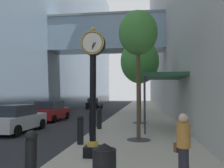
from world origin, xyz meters
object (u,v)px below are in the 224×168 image
at_px(trash_bin, 104,167).
at_px(car_red_far, 51,111).
at_px(car_white_mid, 16,119).
at_px(bollard_fourth, 92,122).
at_px(bollard_fifth, 99,118).
at_px(street_tree_mid_near, 140,62).
at_px(street_tree_near, 138,34).
at_px(car_black_near, 94,104).
at_px(bollard_nearest, 31,156).
at_px(pedestrian_walking, 183,144).
at_px(bollard_third, 80,129).
at_px(street_clock, 93,85).

height_order(trash_bin, car_red_far, car_red_far).
distance_m(car_white_mid, car_red_far, 5.99).
bearing_deg(bollard_fourth, bollard_fifth, 90.00).
xyz_separation_m(street_tree_mid_near, car_red_far, (-7.60, 1.62, -3.89)).
distance_m(bollard_fifth, trash_bin, 9.19).
xyz_separation_m(street_tree_near, car_black_near, (-7.20, 24.41, -4.28)).
height_order(bollard_fourth, car_red_far, car_red_far).
height_order(bollard_fifth, street_tree_mid_near, street_tree_mid_near).
relative_size(trash_bin, car_red_far, 0.24).
relative_size(bollard_nearest, pedestrian_walking, 0.77).
distance_m(bollard_nearest, bollard_third, 4.41).
xyz_separation_m(street_tree_mid_near, car_black_near, (-7.20, 17.93, -3.89)).
bearing_deg(car_white_mid, bollard_fifth, 12.12).
height_order(street_clock, bollard_third, street_clock).
bearing_deg(trash_bin, car_red_far, 116.47).
height_order(bollard_nearest, bollard_fourth, same).
relative_size(bollard_fifth, street_tree_mid_near, 0.20).
bearing_deg(bollard_nearest, pedestrian_walking, 13.06).
xyz_separation_m(bollard_nearest, bollard_fifth, (0.00, 8.83, 0.00)).
bearing_deg(bollard_third, street_clock, -63.26).
xyz_separation_m(pedestrian_walking, car_white_mid, (-8.51, 6.94, -0.20)).
height_order(street_clock, car_white_mid, street_clock).
bearing_deg(trash_bin, street_tree_mid_near, 86.99).
bearing_deg(trash_bin, pedestrian_walking, 29.19).
relative_size(pedestrian_walking, car_white_mid, 0.37).
relative_size(bollard_third, car_white_mid, 0.29).
height_order(bollard_nearest, car_black_near, car_black_near).
bearing_deg(pedestrian_walking, trash_bin, -150.81).
distance_m(street_tree_mid_near, car_black_near, 19.71).
distance_m(bollard_third, pedestrian_walking, 5.10).
distance_m(bollard_fourth, car_black_near, 23.93).
relative_size(street_tree_near, trash_bin, 5.80).
bearing_deg(bollard_fifth, bollard_third, -90.00).
xyz_separation_m(bollard_fourth, car_red_far, (-5.16, 7.14, 0.02)).
xyz_separation_m(bollard_nearest, bollard_third, (0.00, 4.41, 0.00)).
height_order(car_black_near, car_white_mid, car_black_near).
distance_m(street_tree_mid_near, pedestrian_walking, 11.96).
xyz_separation_m(street_clock, car_red_far, (-6.09, 11.20, -1.76)).
height_order(bollard_fifth, car_black_near, car_black_near).
xyz_separation_m(bollard_fifth, car_white_mid, (-4.87, -1.05, -0.01)).
xyz_separation_m(car_black_near, car_white_mid, (-0.11, -22.29, -0.02)).
bearing_deg(bollard_fourth, street_tree_mid_near, 66.17).
xyz_separation_m(street_clock, street_tree_near, (1.51, 3.10, 2.52)).
height_order(bollard_fourth, pedestrian_walking, pedestrian_walking).
relative_size(street_clock, bollard_third, 3.53).
bearing_deg(car_white_mid, street_tree_mid_near, 30.83).
bearing_deg(pedestrian_walking, bollard_fourth, 122.23).
distance_m(street_clock, bollard_third, 2.74).
height_order(bollard_nearest, car_white_mid, car_white_mid).
height_order(bollard_nearest, pedestrian_walking, pedestrian_walking).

